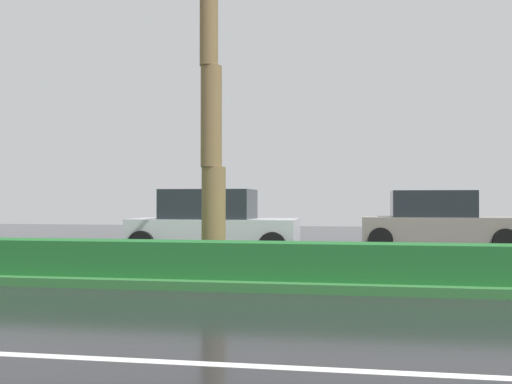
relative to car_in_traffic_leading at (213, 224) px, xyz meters
name	(u,v)px	position (x,y,z in m)	size (l,w,h in m)	color
ground_plane	(447,277)	(5.45, -2.96, -0.88)	(90.00, 42.00, 0.10)	black
median_strip	(456,277)	(5.45, -3.96, -0.75)	(85.50, 4.00, 0.15)	#2D6B33
median_hedge	(470,264)	(5.45, -5.36, -0.38)	(76.50, 0.70, 0.60)	#1E6028
car_in_traffic_leading	(213,224)	(0.00, 0.00, 0.00)	(4.30, 2.02, 1.72)	silver
car_in_traffic_second	(436,221)	(5.94, 2.82, 0.00)	(4.30, 2.02, 1.72)	gray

